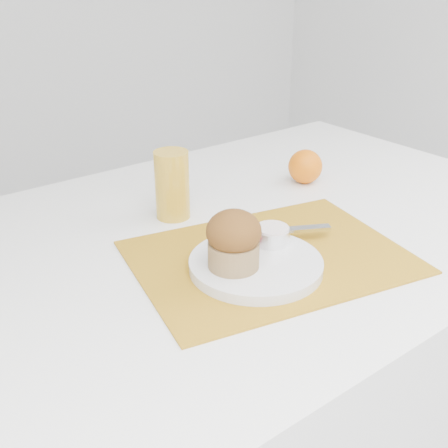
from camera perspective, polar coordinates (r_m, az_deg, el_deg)
table at (r=1.23m, az=2.19°, el=-15.83°), size 1.20×0.80×0.75m
placemat at (r=0.90m, az=4.67°, el=-3.35°), size 0.48×0.40×0.00m
plate at (r=0.86m, az=3.25°, el=-4.12°), size 0.26×0.26×0.02m
ramekin at (r=0.90m, az=4.91°, el=-1.19°), size 0.07×0.07×0.02m
cream at (r=0.90m, az=4.94°, el=-0.48°), size 0.06×0.06×0.01m
raspberry_near at (r=0.89m, az=2.29°, el=-1.95°), size 0.02×0.02×0.02m
raspberry_far at (r=0.90m, az=4.41°, el=-1.55°), size 0.02×0.02×0.02m
butter_knife at (r=0.94m, az=4.99°, el=-0.72°), size 0.18×0.11×0.00m
orange at (r=1.20m, az=8.25°, el=5.80°), size 0.07×0.07×0.07m
juice_glass at (r=1.02m, az=-5.29°, el=3.98°), size 0.07×0.07×0.13m
muffin at (r=0.82m, az=0.99°, el=-1.61°), size 0.10×0.10×0.09m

